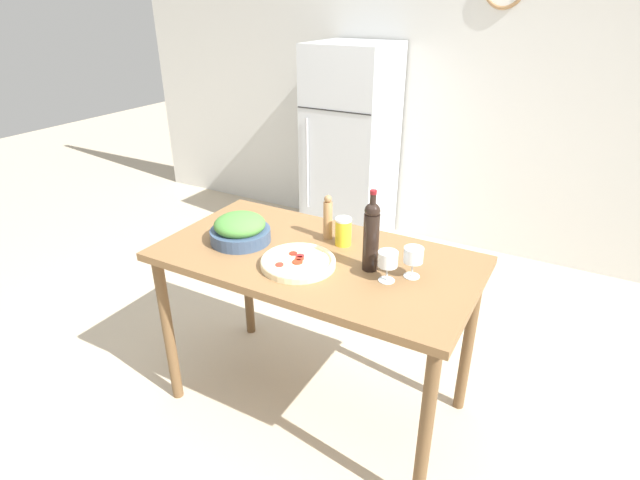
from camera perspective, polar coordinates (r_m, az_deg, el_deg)
The scene contains 11 objects.
ground_plane at distance 2.85m, azimuth -0.41°, elevation -17.82°, with size 14.00×14.00×0.00m, color #BCAD93.
wall_back at distance 4.26m, azimuth 15.63°, elevation 16.11°, with size 6.40×0.08×2.60m.
refrigerator at distance 4.27m, azimuth 3.55°, elevation 10.48°, with size 0.64×0.68×1.66m.
prep_counter at distance 2.37m, azimuth -0.47°, elevation -3.95°, with size 1.49×0.79×0.89m.
wine_bottle at distance 2.14m, azimuth 5.87°, elevation 0.59°, with size 0.07×0.07×0.37m.
wine_glass_near at distance 2.08m, azimuth 7.75°, elevation -2.34°, with size 0.08×0.08×0.14m.
wine_glass_far at distance 2.13m, azimuth 10.63°, elevation -1.81°, with size 0.08×0.08×0.14m.
pepper_mill at distance 2.43m, azimuth 0.90°, elevation 2.54°, with size 0.04×0.04×0.23m.
salad_bowl at distance 2.45m, azimuth -9.12°, elevation 1.20°, with size 0.29×0.29×0.14m.
homemade_pizza at distance 2.22m, azimuth -2.52°, elevation -2.53°, with size 0.34×0.34×0.04m.
salt_canister at distance 2.39m, azimuth 2.68°, elevation 0.98°, with size 0.08×0.08×0.14m.
Camera 1 is at (1.02, -1.78, 1.97)m, focal length 28.00 mm.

